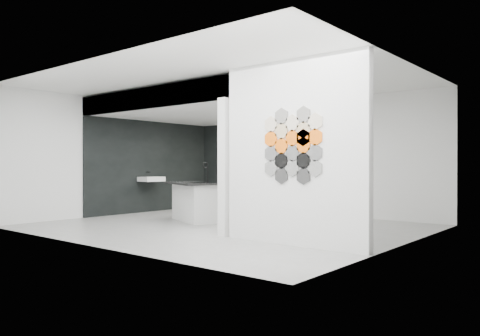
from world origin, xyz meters
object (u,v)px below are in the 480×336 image
kitchen_island (193,201)px  glass_bowl (309,159)px  kettle (287,158)px  glass_vase (309,158)px  bottle_dark (255,158)px  utensil_cup (234,159)px  stockpot (225,158)px  wall_basin (151,179)px  partition_panel (294,152)px

kitchen_island → glass_bowl: 3.11m
kettle → glass_vase: bearing=14.5°
bottle_dark → utensil_cup: bottle_dark is taller
glass_bowl → bottle_dark: bearing=180.0°
kitchen_island → bottle_dark: bottle_dark is taller
stockpot → bottle_dark: (1.05, 0.00, -0.02)m
glass_bowl → glass_vase: 0.02m
kitchen_island → stockpot: (-1.45, 2.69, 0.99)m
kitchen_island → kettle: size_ratio=9.45×
wall_basin → kitchen_island: bearing=-16.3°
wall_basin → glass_bowl: glass_bowl is taller
glass_bowl → bottle_dark: bottle_dark is taller
glass_vase → utensil_cup: 2.39m
partition_panel → kettle: (-2.71, 3.87, -0.00)m
stockpot → glass_vase: bearing=0.0°
wall_basin → glass_vase: bearing=31.3°
wall_basin → stockpot: (0.69, 2.07, 0.57)m
partition_panel → stockpot: partition_panel is taller
stockpot → utensil_cup: 0.31m
utensil_cup → wall_basin: bearing=-115.9°
bottle_dark → utensil_cup: 0.74m
partition_panel → utensil_cup: size_ratio=30.86×
kettle → utensil_cup: bearing=-165.5°
bottle_dark → glass_vase: bearing=0.0°
glass_vase → bottle_dark: bearing=180.0°
bottle_dark → utensil_cup: bearing=180.0°
kitchen_island → bottle_dark: 2.89m
glass_vase → partition_panel: bearing=-61.8°
partition_panel → wall_basin: (-5.46, 1.80, -0.55)m
wall_basin → utensil_cup: (1.00, 2.07, 0.52)m
glass_bowl → stockpot: bearing=180.0°
bottle_dark → kettle: bearing=0.0°
partition_panel → kitchen_island: size_ratio=1.62×
utensil_cup → glass_vase: bearing=0.0°
stockpot → utensil_cup: (0.31, 0.00, -0.05)m
wall_basin → glass_bowl: size_ratio=4.64×
kitchen_island → kettle: bearing=101.1°
stockpot → bottle_dark: bearing=0.0°
partition_panel → wall_basin: partition_panel is taller
glass_vase → utensil_cup: bearing=180.0°
partition_panel → stockpot: (-4.78, 3.87, 0.02)m
wall_basin → glass_vase: size_ratio=4.56×
wall_basin → kettle: bearing=36.9°
stockpot → glass_bowl: bearing=0.0°
wall_basin → glass_bowl: (3.39, 2.07, 0.52)m
wall_basin → partition_panel: bearing=-18.2°
partition_panel → glass_bowl: (-2.08, 3.87, -0.03)m
kitchen_island → glass_vase: bearing=89.1°
glass_bowl → utensil_cup: size_ratio=1.43×
wall_basin → bottle_dark: bottle_dark is taller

